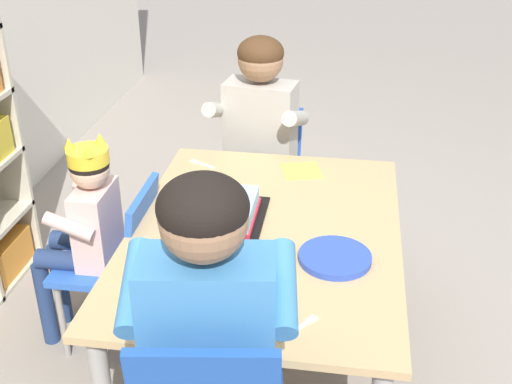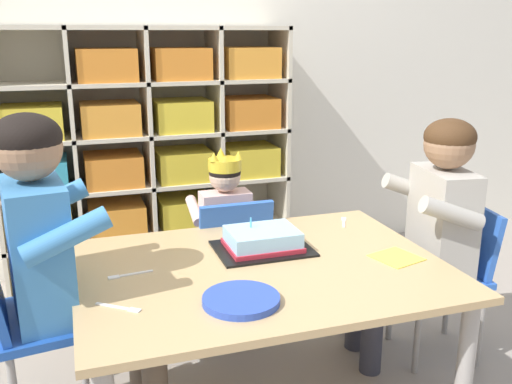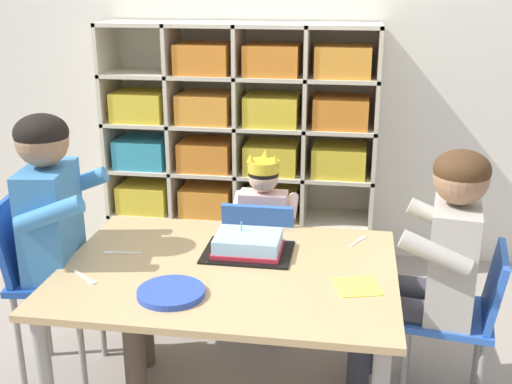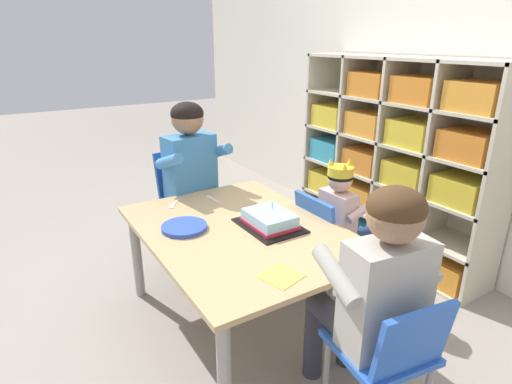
% 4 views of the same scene
% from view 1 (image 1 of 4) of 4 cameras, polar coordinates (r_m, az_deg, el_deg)
% --- Properties ---
extents(ground, '(16.00, 16.00, 0.00)m').
position_cam_1_polar(ground, '(2.46, 0.66, -14.29)').
color(ground, gray).
extents(activity_table, '(1.19, 0.88, 0.55)m').
position_cam_1_polar(activity_table, '(2.17, 0.73, -4.84)').
color(activity_table, tan).
rests_on(activity_table, ground).
extents(classroom_chair_blue, '(0.33, 0.34, 0.63)m').
position_cam_1_polar(classroom_chair_blue, '(2.38, -11.90, -5.41)').
color(classroom_chair_blue, blue).
rests_on(classroom_chair_blue, ground).
extents(child_with_crown, '(0.30, 0.31, 0.81)m').
position_cam_1_polar(child_with_crown, '(2.35, -14.75, -2.41)').
color(child_with_crown, beige).
rests_on(child_with_crown, ground).
extents(adult_helper_seated, '(0.45, 0.43, 1.08)m').
position_cam_1_polar(adult_helper_seated, '(1.57, -4.01, -10.88)').
color(adult_helper_seated, '#3D7FBC').
rests_on(adult_helper_seated, ground).
extents(classroom_chair_guest_side, '(0.38, 0.36, 0.62)m').
position_cam_1_polar(classroom_chair_guest_side, '(2.97, 0.67, 2.39)').
color(classroom_chair_guest_side, blue).
rests_on(classroom_chair_guest_side, ground).
extents(guest_at_table_side, '(0.45, 0.44, 0.98)m').
position_cam_1_polar(guest_at_table_side, '(2.78, 0.05, 5.50)').
color(guest_at_table_side, '#B2ADA3').
rests_on(guest_at_table_side, ground).
extents(birthday_cake_on_tray, '(0.33, 0.25, 0.11)m').
position_cam_1_polar(birthday_cake_on_tray, '(2.18, -2.60, -1.72)').
color(birthday_cake_on_tray, black).
rests_on(birthday_cake_on_tray, activity_table).
extents(paper_plate_stack, '(0.22, 0.22, 0.02)m').
position_cam_1_polar(paper_plate_stack, '(2.00, 6.91, -5.71)').
color(paper_plate_stack, blue).
rests_on(paper_plate_stack, activity_table).
extents(paper_napkin_square, '(0.18, 0.18, 0.00)m').
position_cam_1_polar(paper_napkin_square, '(2.53, 4.01, 1.87)').
color(paper_napkin_square, '#F4DB4C').
rests_on(paper_napkin_square, activity_table).
extents(fork_near_child_seat, '(0.14, 0.03, 0.00)m').
position_cam_1_polar(fork_near_child_seat, '(1.80, -3.12, -10.19)').
color(fork_near_child_seat, white).
rests_on(fork_near_child_seat, activity_table).
extents(fork_by_napkin, '(0.12, 0.10, 0.00)m').
position_cam_1_polar(fork_by_napkin, '(1.74, 3.90, -11.69)').
color(fork_by_napkin, white).
rests_on(fork_by_napkin, activity_table).
extents(fork_scattered_mid_table, '(0.07, 0.12, 0.00)m').
position_cam_1_polar(fork_scattered_mid_table, '(2.59, -4.84, 2.49)').
color(fork_scattered_mid_table, white).
rests_on(fork_scattered_mid_table, activity_table).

